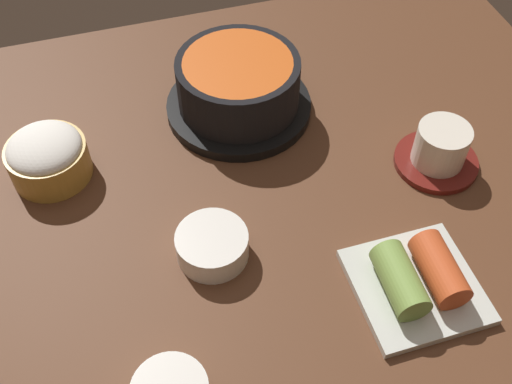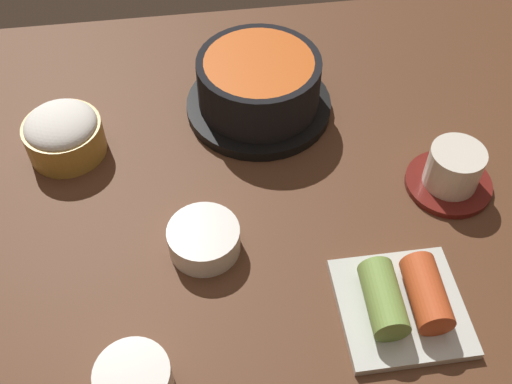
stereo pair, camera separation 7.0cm
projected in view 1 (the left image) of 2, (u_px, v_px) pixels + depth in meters
The scene contains 6 objects.
dining_table at pixel (235, 205), 74.04cm from camera, with size 100.00×76.00×2.00cm, color #56331E.
stone_pot at pixel (238, 87), 80.03cm from camera, with size 19.22×19.22×8.10cm.
rice_bowl at pixel (47, 156), 73.53cm from camera, with size 9.63×9.63×6.15cm.
tea_cup_with_saucer at pixel (440, 149), 74.93cm from camera, with size 10.32×10.32×5.84cm.
banchan_cup_center at pixel (212, 245), 67.01cm from camera, with size 7.95×7.95×3.23cm.
kimchi_plate at pixel (418, 280), 64.12cm from camera, with size 12.74×12.74×4.69cm.
Camera 1 is at (-11.03, -44.75, 59.02)cm, focal length 43.44 mm.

